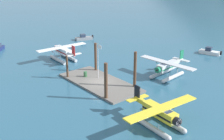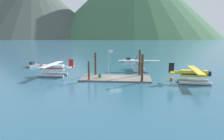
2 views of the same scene
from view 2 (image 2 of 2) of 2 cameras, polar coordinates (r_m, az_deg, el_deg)
name	(u,v)px [view 2 (image 2 of 2)]	position (r m, az deg, el deg)	size (l,w,h in m)	color
ground_plane	(116,79)	(44.37, 1.04, -2.41)	(1200.00, 1200.00, 0.00)	#285670
dock_platform	(116,78)	(44.33, 1.04, -2.22)	(14.44, 6.52, 0.30)	#66605B
piling_near_left	(89,71)	(41.95, -6.24, -0.35)	(0.36, 0.36, 4.04)	#4C3323
piling_near_right	(142,69)	(40.90, 8.11, 0.39)	(0.50, 0.50, 5.51)	#4C3323
piling_far_left	(95,64)	(47.24, -4.45, 1.55)	(0.45, 0.45, 5.26)	#4C3323
piling_far_right	(140,63)	(46.70, 7.42, 1.80)	(0.45, 0.45, 5.90)	#4C3323
flagpole	(109,59)	(44.81, -0.73, 2.84)	(0.95, 0.10, 5.84)	silver
fuel_drum	(100,76)	(44.12, -3.28, -1.51)	(0.62, 0.62, 0.88)	#33663D
mooring_buoy	(171,79)	(44.43, 15.64, -2.29)	(0.70, 0.70, 0.70)	orange
mountain_ridge_centre_peak	(33,7)	(492.35, -20.34, 15.58)	(288.78, 288.78, 129.22)	#424C47
seaplane_silver_bow_right	(139,65)	(54.39, 7.22, 1.46)	(10.48, 7.97, 3.84)	#B7BABF
seaplane_white_port_fwd	(53,69)	(48.86, -15.54, 0.25)	(7.98, 10.45, 3.84)	#B7BABF
seaplane_yellow_stbd_aft	(194,75)	(42.96, 21.13, -1.32)	(7.97, 10.48, 3.84)	#B7BABF
boat_white_open_north	(129,60)	(71.46, 4.52, 2.59)	(4.76, 2.62, 1.50)	silver
boat_grey_open_west	(33,65)	(64.42, -20.53, 1.22)	(2.73, 4.72, 1.50)	gray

